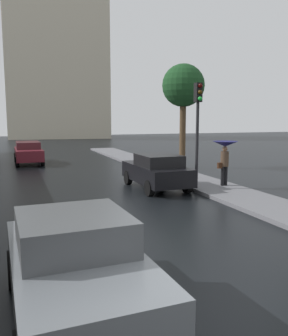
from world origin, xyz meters
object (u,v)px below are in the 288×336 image
car_black_mid_road (156,171)px  car_grey_far_ahead (76,265)px  pedestrian_with_umbrella_near (225,150)px  traffic_light (198,116)px  car_maroon_near_kerb (28,152)px  street_tree_near (183,87)px

car_black_mid_road → car_grey_far_ahead: (-4.81, -8.73, 0.02)m
pedestrian_with_umbrella_near → traffic_light: traffic_light is taller
car_maroon_near_kerb → car_black_mid_road: 11.67m
pedestrian_with_umbrella_near → street_tree_near: (1.09, 6.29, 3.12)m
car_maroon_near_kerb → street_tree_near: bearing=146.9°
car_grey_far_ahead → car_maroon_near_kerb: bearing=-92.4°
car_black_mid_road → pedestrian_with_umbrella_near: (2.70, -0.97, 0.88)m
pedestrian_with_umbrella_near → traffic_light: 1.99m
pedestrian_with_umbrella_near → car_maroon_near_kerb: bearing=-64.1°
car_maroon_near_kerb → traffic_light: size_ratio=1.01×
car_grey_far_ahead → pedestrian_with_umbrella_near: bearing=-136.3°
car_black_mid_road → traffic_light: traffic_light is taller
street_tree_near → car_maroon_near_kerb: bearing=148.1°
pedestrian_with_umbrella_near → car_grey_far_ahead: bearing=39.1°
street_tree_near → car_black_mid_road: bearing=-125.5°
car_black_mid_road → pedestrian_with_umbrella_near: bearing=-20.8°
traffic_light → pedestrian_with_umbrella_near: bearing=5.6°
car_grey_far_ahead → street_tree_near: bearing=-123.8°
traffic_light → street_tree_near: size_ratio=0.69×
car_black_mid_road → street_tree_near: street_tree_near is taller
car_grey_far_ahead → street_tree_near: size_ratio=0.65×
car_black_mid_road → car_maroon_near_kerb: bearing=113.0°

